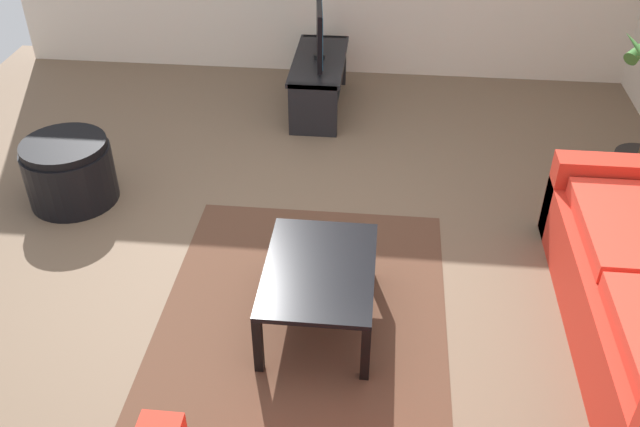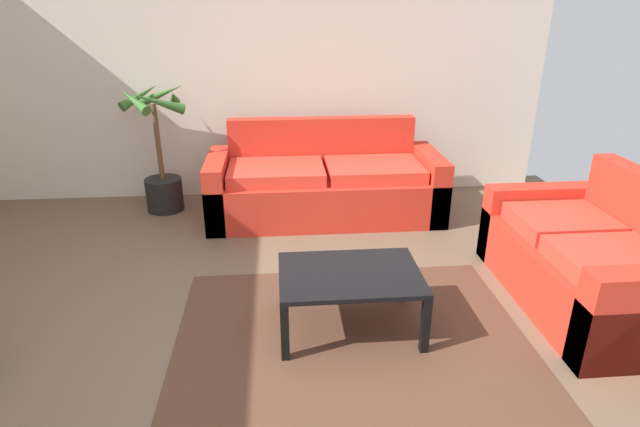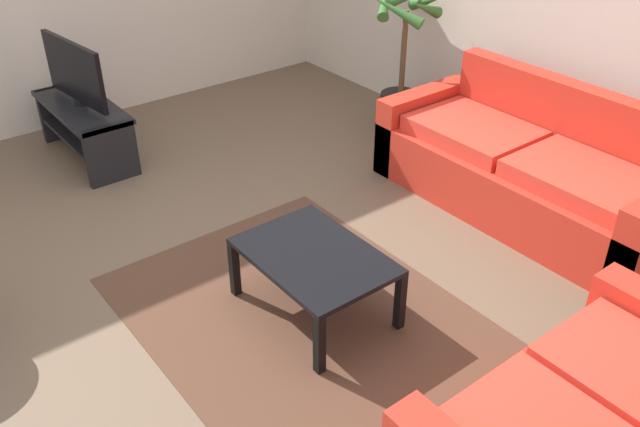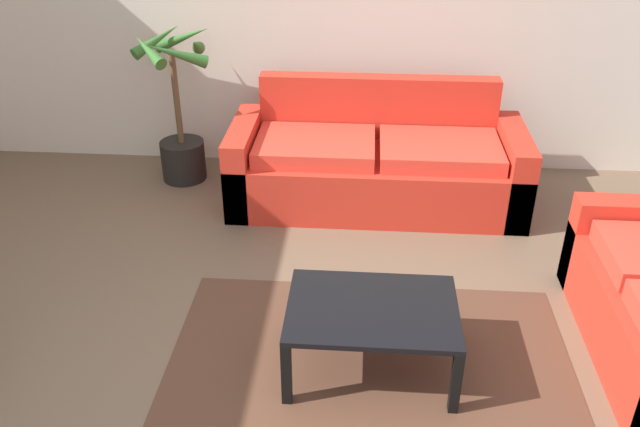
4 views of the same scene
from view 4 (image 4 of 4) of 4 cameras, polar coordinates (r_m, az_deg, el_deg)
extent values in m
plane|color=brown|center=(3.48, -5.79, -16.50)|extent=(6.60, 6.60, 0.00)
cube|color=beige|center=(5.51, -1.22, 17.54)|extent=(6.00, 0.06, 2.70)
cube|color=red|center=(5.15, 4.82, 3.10)|extent=(2.22, 0.90, 0.42)
cube|color=red|center=(5.32, 5.03, 9.22)|extent=(1.86, 0.16, 0.48)
cube|color=red|center=(5.20, -6.50, 4.45)|extent=(0.18, 0.90, 0.62)
cube|color=red|center=(5.23, 16.15, 3.59)|extent=(0.18, 0.90, 0.62)
cube|color=red|center=(5.01, -0.41, 5.80)|extent=(0.89, 0.66, 0.12)
cube|color=red|center=(5.02, 10.29, 5.39)|extent=(0.89, 0.66, 0.12)
cube|color=black|center=(3.45, 4.54, -8.23)|extent=(0.88, 0.62, 0.03)
cube|color=black|center=(3.38, -2.91, -13.62)|extent=(0.05, 0.05, 0.37)
cube|color=black|center=(3.40, 11.63, -14.08)|extent=(0.05, 0.05, 0.37)
cube|color=black|center=(3.82, -1.87, -7.73)|extent=(0.05, 0.05, 0.37)
cube|color=black|center=(3.83, 10.75, -8.16)|extent=(0.05, 0.05, 0.37)
cube|color=#513323|center=(3.62, 4.28, -14.02)|extent=(2.20, 1.70, 0.01)
cylinder|color=black|center=(5.65, -11.68, 4.53)|extent=(0.36, 0.36, 0.33)
cylinder|color=brown|center=(5.45, -12.26, 9.65)|extent=(0.05, 0.05, 0.75)
cone|color=#336A2A|center=(5.30, -10.63, 14.06)|extent=(0.16, 0.40, 0.23)
cone|color=#336A2A|center=(5.54, -11.76, 14.60)|extent=(0.49, 0.16, 0.27)
cone|color=#336A2A|center=(5.51, -13.92, 14.30)|extent=(0.38, 0.39, 0.25)
cone|color=#336A2A|center=(5.24, -14.57, 13.45)|extent=(0.35, 0.34, 0.23)
cone|color=#336A2A|center=(5.10, -12.29, 13.30)|extent=(0.47, 0.29, 0.26)
camera|label=1|loc=(4.31, 55.61, 23.93)|focal=38.91mm
camera|label=2|loc=(0.65, -54.87, -47.32)|focal=28.70mm
camera|label=3|loc=(2.67, 78.55, 8.96)|focal=37.73mm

